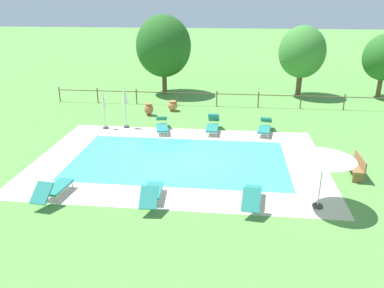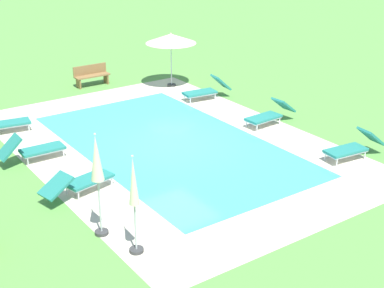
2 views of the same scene
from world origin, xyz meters
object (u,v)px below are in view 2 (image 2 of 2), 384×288
Objects in this scene: sun_lounger_north_far at (1,123)px; sun_lounger_south_mid at (353,147)px; sun_lounger_south_near_corner at (206,90)px; patio_umbrella_closed_row_mid_west at (134,192)px; wooden_bench_lawn_side at (91,75)px; sun_lounger_north_end at (269,114)px; patio_umbrella_closed_row_west at (97,165)px; patio_umbrella_open_foreground at (171,39)px; sun_lounger_north_near_steps at (80,182)px; sun_lounger_north_mid at (33,149)px.

sun_lounger_south_mid reaches higher than sun_lounger_north_far.
patio_umbrella_closed_row_mid_west reaches higher than sun_lounger_south_near_corner.
wooden_bench_lawn_side is (12.11, -4.77, -1.01)m from patio_umbrella_closed_row_mid_west.
wooden_bench_lawn_side is at bearing 20.96° from sun_lounger_north_end.
patio_umbrella_closed_row_mid_west is at bearing 118.82° from sun_lounger_north_end.
sun_lounger_south_mid is (-3.60, -0.10, 0.00)m from sun_lounger_north_end.
patio_umbrella_open_foreground is at bearing -40.93° from patio_umbrella_closed_row_west.
sun_lounger_north_far is 0.91× the size of patio_umbrella_closed_row_mid_west.
patio_umbrella_closed_row_mid_west is at bearing -165.18° from patio_umbrella_closed_row_west.
patio_umbrella_closed_row_mid_west is at bearing 177.20° from sun_lounger_north_near_steps.
patio_umbrella_closed_row_mid_west is (-3.23, 0.16, 1.12)m from sun_lounger_north_near_steps.
sun_lounger_south_mid reaches higher than sun_lounger_north_end.
sun_lounger_north_end is (1.04, -7.61, 0.02)m from sun_lounger_north_near_steps.
sun_lounger_north_mid is 0.98× the size of sun_lounger_south_near_corner.
patio_umbrella_closed_row_west is (0.43, 8.16, 1.38)m from sun_lounger_south_mid.
sun_lounger_north_far is 7.84m from sun_lounger_south_near_corner.
sun_lounger_north_end is at bearing -82.20° from sun_lounger_north_near_steps.
sun_lounger_north_mid is at bearing 56.22° from sun_lounger_south_mid.
sun_lounger_north_end is at bearing -102.32° from sun_lounger_north_mid.
sun_lounger_north_far is 0.93× the size of patio_umbrella_open_foreground.
patio_umbrella_open_foreground is (5.82, 0.27, 1.65)m from sun_lounger_north_end.
wooden_bench_lawn_side reaches higher than sun_lounger_north_far.
sun_lounger_north_far is 1.05× the size of sun_lounger_south_near_corner.
sun_lounger_north_near_steps is at bearing 152.54° from wooden_bench_lawn_side.
sun_lounger_south_mid is at bearing -178.11° from sun_lounger_south_near_corner.
sun_lounger_south_mid is 0.87× the size of patio_umbrella_closed_row_mid_west.
sun_lounger_north_near_steps is 2.59m from patio_umbrella_closed_row_west.
sun_lounger_north_end is (-4.52, -7.91, 0.01)m from sun_lounger_north_far.
sun_lounger_south_near_corner is at bearing -44.34° from patio_umbrella_closed_row_mid_west.
sun_lounger_south_near_corner is 10.47m from patio_umbrella_closed_row_west.
sun_lounger_south_near_corner reaches higher than sun_lounger_north_near_steps.
patio_umbrella_open_foreground is 0.97× the size of patio_umbrella_closed_row_mid_west.
sun_lounger_north_far is at bearing 44.62° from sun_lounger_south_mid.
patio_umbrella_closed_row_west reaches higher than wooden_bench_lawn_side.
patio_umbrella_open_foreground is at bearing 2.67° from sun_lounger_north_end.
patio_umbrella_closed_row_mid_west reaches higher than sun_lounger_north_near_steps.
sun_lounger_north_end is 6.05m from patio_umbrella_open_foreground.
wooden_bench_lawn_side is (2.02, 2.73, -1.55)m from patio_umbrella_open_foreground.
sun_lounger_north_far is at bearing 60.28° from sun_lounger_north_end.
sun_lounger_north_mid is at bearing 0.75° from patio_umbrella_closed_row_mid_west.
sun_lounger_north_far is 0.84× the size of patio_umbrella_closed_row_west.
sun_lounger_north_mid is 0.97× the size of sun_lounger_north_end.
sun_lounger_north_end is at bearing -61.18° from patio_umbrella_closed_row_mid_west.
patio_umbrella_closed_row_west reaches higher than sun_lounger_north_near_steps.
patio_umbrella_open_foreground reaches higher than sun_lounger_south_near_corner.
patio_umbrella_closed_row_west is (-7.69, 0.15, 1.40)m from sun_lounger_north_far.
patio_umbrella_open_foreground is at bearing -46.94° from sun_lounger_north_near_steps.
sun_lounger_south_near_corner is at bearing 2.18° from sun_lounger_north_end.
sun_lounger_south_near_corner is 5.16m from wooden_bench_lawn_side.
patio_umbrella_closed_row_west is at bearing 14.82° from patio_umbrella_closed_row_mid_west.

